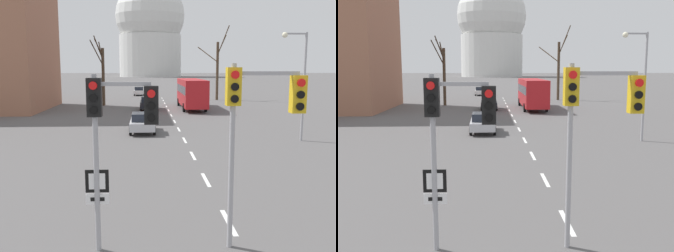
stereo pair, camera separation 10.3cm
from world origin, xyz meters
The scene contains 23 objects.
lane_stripe_1 centered at (0.00, 8.14, 0.00)m, with size 0.16×2.00×0.01m, color silver.
lane_stripe_2 centered at (0.00, 12.64, 0.00)m, with size 0.16×2.00×0.01m, color silver.
lane_stripe_3 centered at (0.00, 17.14, 0.00)m, with size 0.16×2.00×0.01m, color silver.
lane_stripe_4 centered at (0.00, 21.64, 0.00)m, with size 0.16×2.00×0.01m, color silver.
lane_stripe_5 centered at (0.00, 26.14, 0.00)m, with size 0.16×2.00×0.01m, color silver.
lane_stripe_6 centered at (0.00, 30.64, 0.00)m, with size 0.16×2.00×0.01m, color silver.
lane_stripe_7 centered at (0.00, 35.14, 0.00)m, with size 0.16×2.00×0.01m, color silver.
lane_stripe_8 centered at (0.00, 39.64, 0.00)m, with size 0.16×2.00×0.01m, color silver.
lane_stripe_9 centered at (0.00, 44.14, 0.00)m, with size 0.16×2.00×0.01m, color silver.
lane_stripe_10 centered at (0.00, 48.64, 0.00)m, with size 0.16×2.00×0.01m, color silver.
lane_stripe_11 centered at (0.00, 53.14, 0.00)m, with size 0.16×2.00×0.01m, color silver.
lane_stripe_12 centered at (0.00, 57.64, 0.00)m, with size 0.16×2.00×0.01m, color silver.
traffic_signal_near_left centered at (-3.32, 6.55, 3.48)m, with size 1.77×0.34×4.61m.
traffic_signal_centre_tall centered at (0.25, 6.54, 3.69)m, with size 2.03×0.34×4.87m.
route_sign_post centered at (-3.81, 6.58, 1.50)m, with size 0.60×0.08×2.23m.
street_lamp_right centered at (7.38, 21.03, 4.36)m, with size 1.67×0.36×7.03m.
sedan_near_left centered at (-3.81, 64.24, 0.78)m, with size 1.81×4.23×1.53m.
sedan_near_right centered at (-2.32, 40.65, 0.79)m, with size 1.90×4.38×1.56m.
sedan_mid_centre centered at (-2.82, 24.90, 0.76)m, with size 1.90×4.09×1.48m.
city_bus centered at (2.81, 41.29, 2.05)m, with size 2.66×10.80×3.48m.
bare_tree_left_near centered at (-8.10, 45.80, 4.25)m, with size 1.57×2.86×8.70m.
bare_tree_right_near centered at (8.23, 53.77, 4.91)m, with size 4.59×4.05×10.96m.
capitol_dome centered at (0.00, 219.68, 27.47)m, with size 39.92×39.92×56.39m.
Camera 1 is at (-2.53, -2.79, 4.74)m, focal length 40.00 mm.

